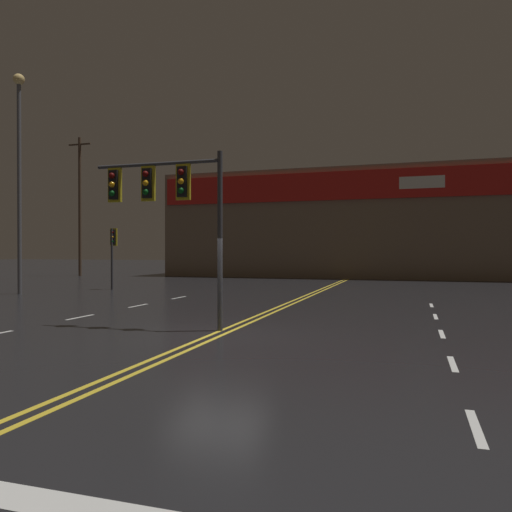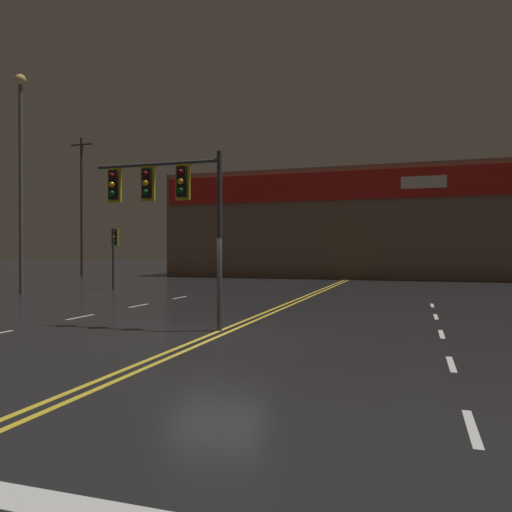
# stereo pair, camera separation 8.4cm
# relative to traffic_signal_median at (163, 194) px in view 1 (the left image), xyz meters

# --- Properties ---
(ground_plane) EXTENTS (200.00, 200.00, 0.00)m
(ground_plane) POSITION_rel_traffic_signal_median_xyz_m (1.86, -0.57, -3.77)
(ground_plane) COLOR black
(road_markings) EXTENTS (16.44, 60.00, 0.01)m
(road_markings) POSITION_rel_traffic_signal_median_xyz_m (3.00, -2.31, -3.76)
(road_markings) COLOR gold
(road_markings) RESTS_ON ground
(traffic_signal_median) EXTENTS (3.88, 0.36, 4.86)m
(traffic_signal_median) POSITION_rel_traffic_signal_median_xyz_m (0.00, 0.00, 0.00)
(traffic_signal_median) COLOR #38383D
(traffic_signal_median) RESTS_ON ground
(traffic_signal_corner_northwest) EXTENTS (0.42, 0.36, 3.46)m
(traffic_signal_corner_northwest) POSITION_rel_traffic_signal_median_xyz_m (-9.46, 11.87, -1.23)
(traffic_signal_corner_northwest) COLOR #38383D
(traffic_signal_corner_northwest) RESTS_ON ground
(streetlight_median_approach) EXTENTS (0.56, 0.56, 11.07)m
(streetlight_median_approach) POSITION_rel_traffic_signal_median_xyz_m (-12.23, 7.85, 3.15)
(streetlight_median_approach) COLOR #59595E
(streetlight_median_approach) RESTS_ON ground
(building_backdrop) EXTENTS (31.26, 10.23, 8.78)m
(building_backdrop) POSITION_rel_traffic_signal_median_xyz_m (1.86, 31.25, 0.64)
(building_backdrop) COLOR #7A6651
(building_backdrop) RESTS_ON ground
(utility_pole_row) EXTENTS (48.34, 0.26, 12.14)m
(utility_pole_row) POSITION_rel_traffic_signal_median_xyz_m (-1.40, 24.63, 1.83)
(utility_pole_row) COLOR #4C3828
(utility_pole_row) RESTS_ON ground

